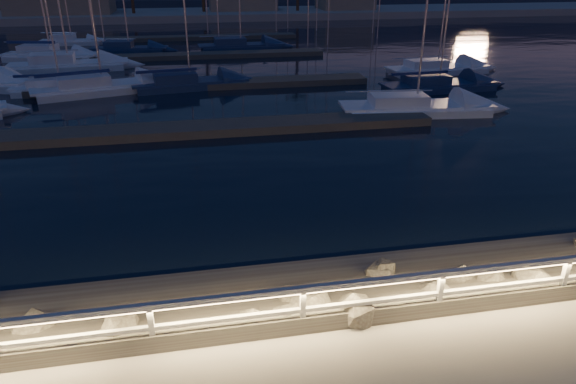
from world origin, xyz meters
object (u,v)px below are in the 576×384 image
at_px(guard_rail, 250,305).
at_px(sailboat_n, 127,48).
at_px(sailboat_j, 66,64).
at_px(sailboat_d, 412,106).
at_px(sailboat_i, 49,55).
at_px(sailboat_h, 436,84).
at_px(sailboat_l, 435,68).
at_px(sailboat_a, 58,88).
at_px(sailboat_g, 187,82).
at_px(sailboat_c, 99,86).
at_px(sailboat_k, 239,45).
at_px(sailboat_m, 70,41).

xyz_separation_m(guard_rail, sailboat_n, (-6.25, 42.04, -0.97)).
bearing_deg(guard_rail, sailboat_j, 106.50).
relative_size(sailboat_d, sailboat_i, 1.03).
bearing_deg(sailboat_j, sailboat_n, 58.94).
height_order(sailboat_h, sailboat_l, sailboat_l).
height_order(sailboat_d, sailboat_n, sailboat_d).
bearing_deg(sailboat_h, sailboat_j, 151.01).
xyz_separation_m(sailboat_a, sailboat_g, (7.98, 0.07, 0.02)).
height_order(sailboat_g, sailboat_j, sailboat_j).
height_order(sailboat_c, sailboat_n, sailboat_c).
height_order(sailboat_a, sailboat_g, sailboat_g).
distance_m(sailboat_i, sailboat_l, 31.74).
height_order(sailboat_c, sailboat_k, sailboat_c).
xyz_separation_m(sailboat_a, sailboat_k, (13.00, 15.90, 0.03)).
height_order(sailboat_c, sailboat_d, sailboat_c).
xyz_separation_m(sailboat_j, sailboat_l, (27.38, -6.37, -0.07)).
distance_m(sailboat_d, sailboat_k, 25.40).
bearing_deg(sailboat_j, sailboat_i, 109.57).
bearing_deg(guard_rail, sailboat_d, 57.62).
height_order(guard_rail, sailboat_n, sailboat_n).
bearing_deg(sailboat_j, sailboat_h, -30.54).
height_order(sailboat_h, sailboat_k, sailboat_k).
bearing_deg(sailboat_g, guard_rail, -96.28).
xyz_separation_m(sailboat_g, sailboat_i, (-11.37, 12.96, 0.06)).
bearing_deg(sailboat_d, sailboat_m, 133.00).
bearing_deg(sailboat_l, sailboat_c, -179.81).
height_order(sailboat_c, sailboat_g, sailboat_c).
xyz_separation_m(sailboat_i, sailboat_j, (2.29, -4.90, 0.00)).
relative_size(guard_rail, sailboat_k, 3.25).
height_order(sailboat_h, sailboat_m, sailboat_h).
bearing_deg(sailboat_i, sailboat_j, -51.95).
xyz_separation_m(sailboat_g, sailboat_n, (-5.25, 16.06, -0.00)).
relative_size(sailboat_m, sailboat_n, 0.89).
bearing_deg(sailboat_d, sailboat_h, 58.59).
height_order(guard_rail, sailboat_a, sailboat_a).
xyz_separation_m(sailboat_d, sailboat_j, (-21.12, 16.64, 0.06)).
relative_size(guard_rail, sailboat_l, 3.32).
bearing_deg(sailboat_g, sailboat_l, -3.22).
relative_size(sailboat_d, sailboat_j, 0.94).
xyz_separation_m(sailboat_c, sailboat_h, (21.35, -3.27, -0.05)).
bearing_deg(sailboat_l, sailboat_a, 179.19).
bearing_deg(sailboat_a, sailboat_k, 53.76).
height_order(sailboat_d, sailboat_l, sailboat_d).
bearing_deg(sailboat_a, guard_rail, -67.84).
xyz_separation_m(sailboat_j, sailboat_n, (3.83, 8.00, -0.07)).
xyz_separation_m(sailboat_k, sailboat_m, (-16.40, 6.60, -0.03)).
xyz_separation_m(sailboat_g, sailboat_l, (18.30, 1.69, -0.01)).
relative_size(sailboat_a, sailboat_d, 0.73).
xyz_separation_m(guard_rail, sailboat_c, (-6.51, 25.66, -0.93)).
bearing_deg(sailboat_d, sailboat_j, 147.69).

